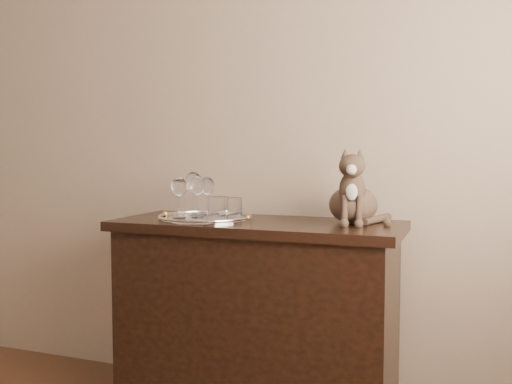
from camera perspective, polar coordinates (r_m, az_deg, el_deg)
wall_back at (r=2.91m, az=-8.90°, el=8.14°), size 4.00×0.10×2.70m
sideboard at (r=2.47m, az=0.08°, el=-12.76°), size 1.20×0.50×0.85m
tray at (r=2.44m, az=-5.09°, el=-2.68°), size 0.40×0.40×0.01m
wine_glass_a at (r=2.55m, az=-6.28°, el=-0.14°), size 0.07×0.07×0.19m
wine_glass_b at (r=2.55m, az=-4.89°, el=-0.38°), size 0.06×0.06×0.17m
wine_glass_c at (r=2.44m, az=-7.71°, el=-0.55°), size 0.07×0.07×0.18m
wine_glass_d at (r=2.47m, az=-5.87°, el=-0.44°), size 0.07×0.07×0.18m
tumbler_a at (r=2.33m, az=-3.89°, el=-1.67°), size 0.09×0.09×0.10m
tumbler_c at (r=2.40m, az=-2.36°, el=-1.61°), size 0.08×0.08×0.09m
cat at (r=2.34m, az=9.71°, el=0.59°), size 0.34×0.32×0.30m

